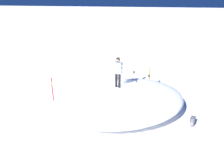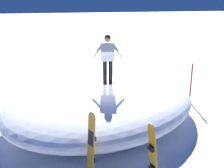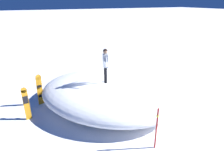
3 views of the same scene
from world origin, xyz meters
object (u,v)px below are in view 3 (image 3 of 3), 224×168
object	(u,v)px
trail_marker_pole	(156,128)
backpack_near	(96,75)
snowboarder_standing	(105,63)
snowboard_primary_upright	(26,103)
snowboard_secondary_upright	(40,89)

from	to	relation	value
trail_marker_pole	backpack_near	bearing A→B (deg)	-95.52
backpack_near	trail_marker_pole	size ratio (longest dim) A/B	0.40
snowboarder_standing	snowboard_primary_upright	bearing A→B (deg)	-6.65
backpack_near	trail_marker_pole	bearing A→B (deg)	84.48
snowboarder_standing	trail_marker_pole	size ratio (longest dim) A/B	1.02
backpack_near	trail_marker_pole	world-z (taller)	trail_marker_pole
snowboarder_standing	snowboard_primary_upright	distance (m)	4.17
trail_marker_pole	snowboarder_standing	bearing A→B (deg)	-85.97
snowboard_secondary_upright	trail_marker_pole	distance (m)	6.45
snowboard_primary_upright	snowboard_secondary_upright	world-z (taller)	snowboard_secondary_upright
snowboard_primary_upright	backpack_near	xyz separation A→B (m)	(-4.88, -3.60, -0.58)
snowboard_primary_upright	backpack_near	distance (m)	6.09
snowboard_primary_upright	snowboard_secondary_upright	distance (m)	1.42
snowboard_primary_upright	backpack_near	size ratio (longest dim) A/B	2.30
snowboarder_standing	backpack_near	size ratio (longest dim) A/B	2.52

